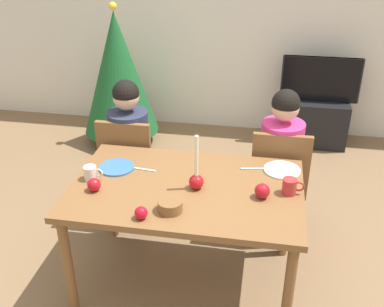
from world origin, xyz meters
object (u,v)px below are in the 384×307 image
person_left_child (130,156)px  dining_table (186,198)px  apple_near_candle (141,213)px  apple_by_right_mug (94,185)px  chair_left (129,164)px  bowl_walnuts (170,206)px  tv_stand (315,122)px  plate_left (117,167)px  chair_right (278,177)px  apple_by_left_plate (262,191)px  plate_right (282,170)px  christmas_tree (118,74)px  mug_right (290,186)px  candle_centerpiece (196,178)px  tv (321,79)px  person_right_child (279,168)px  mug_left (91,173)px

person_left_child → dining_table: bearing=-49.0°
apple_near_candle → apple_by_right_mug: 0.41m
chair_left → apple_by_right_mug: (0.03, -0.75, 0.28)m
chair_left → apple_near_candle: 1.08m
bowl_walnuts → apple_by_right_mug: (-0.49, 0.12, 0.01)m
tv_stand → bowl_walnuts: bearing=-111.3°
plate_left → chair_left: bearing=98.8°
tv_stand → apple_near_candle: 2.95m
chair_right → bowl_walnuts: chair_right is taller
apple_by_left_plate → apple_near_candle: bearing=-153.4°
plate_left → apple_by_left_plate: bearing=-11.1°
plate_right → dining_table: bearing=-153.1°
person_left_child → christmas_tree: christmas_tree is taller
mug_right → apple_by_left_plate: size_ratio=1.44×
chair_right → mug_right: chair_right is taller
chair_left → plate_right: size_ratio=3.84×
candle_centerpiece → plate_left: (-0.55, 0.15, -0.06)m
tv → apple_near_candle: size_ratio=10.95×
chair_left → christmas_tree: (-0.52, 1.36, 0.25)m
dining_table → chair_right: chair_right is taller
mug_right → apple_near_candle: 0.88m
chair_left → bowl_walnuts: bearing=-59.4°
person_right_child → apple_near_candle: person_right_child is taller
christmas_tree → mug_right: (1.69, -1.94, 0.04)m
apple_by_right_mug → chair_right: bearing=34.3°
person_right_child → apple_by_left_plate: 0.73m
chair_left → plate_right: 1.20m
candle_centerpiece → apple_near_candle: 0.43m
chair_right → tv: (0.39, 1.69, 0.20)m
tv → plate_right: (-0.39, -2.01, 0.05)m
plate_left → apple_by_right_mug: size_ratio=2.82×
person_left_child → plate_left: size_ratio=5.13×
mug_left → apple_by_left_plate: (1.05, -0.02, 0.00)m
bowl_walnuts → candle_centerpiece: bearing=67.7°
person_left_child → mug_right: size_ratio=9.03×
bowl_walnuts → apple_by_right_mug: 0.50m
chair_right → christmas_tree: christmas_tree is taller
bowl_walnuts → mug_left: bearing=156.1°
apple_near_candle → chair_left: bearing=111.3°
chair_right → apple_by_left_plate: bearing=-99.7°
candle_centerpiece → mug_right: 0.55m
tv_stand → candle_centerpiece: 2.54m
christmas_tree → mug_left: 2.05m
dining_table → mug_left: mug_left is taller
dining_table → bowl_walnuts: bearing=-98.8°
dining_table → mug_left: 0.61m
tv_stand → chair_left: bearing=-131.8°
mug_right → plate_right: bearing=99.3°
chair_right → apple_near_candle: bearing=-127.6°
plate_left → tv: bearing=56.3°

